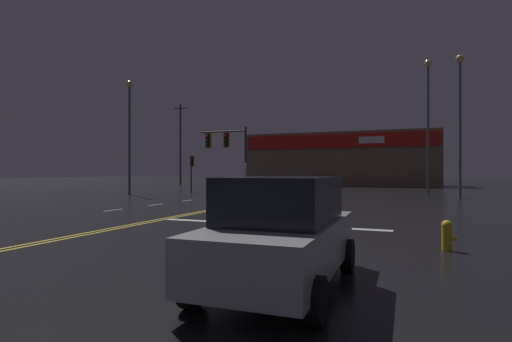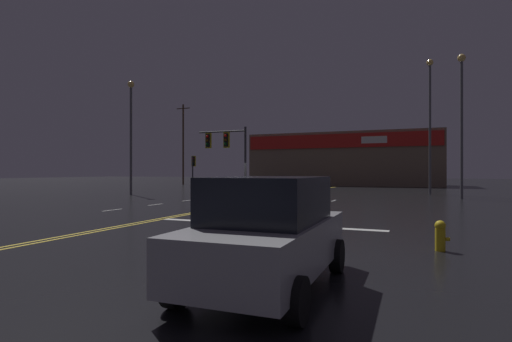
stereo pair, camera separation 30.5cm
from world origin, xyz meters
name	(u,v)px [view 1 (the left image)]	position (x,y,z in m)	size (l,w,h in m)	color
ground_plane	(239,205)	(0.00, 0.00, 0.00)	(200.00, 200.00, 0.00)	black
road_markings	(243,207)	(0.84, -1.40, 0.00)	(13.65, 60.00, 0.01)	gold
traffic_signal_median	(225,146)	(-1.47, 1.21, 3.58)	(3.33, 0.36, 4.76)	#38383D
traffic_signal_corner_northwest	(192,166)	(-9.57, 10.70, 2.52)	(0.42, 0.36, 3.43)	#38383D
streetlight_near_left	(428,111)	(10.79, 15.82, 7.20)	(0.56, 0.56, 11.60)	#59595E
streetlight_median_approach	(129,122)	(-12.63, 5.70, 6.12)	(0.56, 0.56, 9.62)	#59595E
streetlight_far_right	(460,108)	(12.76, 10.75, 6.57)	(0.56, 0.56, 10.44)	#59595E
fire_hydrant	(447,235)	(10.40, -10.58, 0.40)	(0.35, 0.26, 0.76)	gold
parked_car	(282,232)	(7.53, -15.09, 0.95)	(2.08, 4.33, 1.88)	#ADADB2
building_backdrop	(342,160)	(0.00, 36.98, 3.68)	(26.05, 10.23, 7.34)	#7A6651
utility_pole_row	(323,140)	(-1.32, 29.50, 6.06)	(45.99, 0.26, 11.99)	#4C3828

